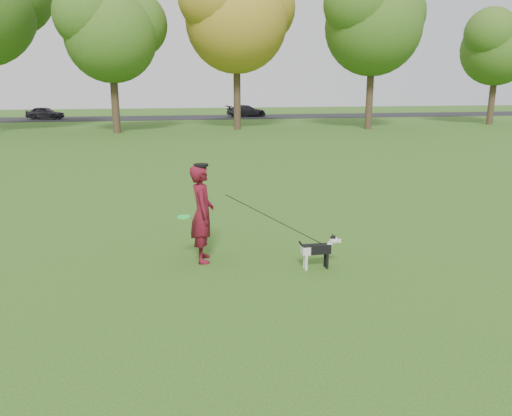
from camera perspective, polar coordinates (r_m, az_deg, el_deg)
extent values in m
plane|color=#285116|center=(8.61, 0.56, -6.51)|extent=(120.00, 120.00, 0.00)
cube|color=black|center=(48.01, -9.63, 10.14)|extent=(120.00, 7.00, 0.02)
imported|color=#540C15|center=(8.61, -6.17, -0.64)|extent=(0.44, 0.64, 1.70)
cube|color=black|center=(8.40, 6.90, -4.69)|extent=(0.48, 0.15, 0.16)
cube|color=silver|center=(8.35, 5.71, -4.84)|extent=(0.13, 0.15, 0.14)
cylinder|color=silver|center=(8.37, 5.78, -6.25)|extent=(0.05, 0.05, 0.26)
cylinder|color=silver|center=(8.46, 5.57, -6.01)|extent=(0.05, 0.05, 0.26)
cylinder|color=black|center=(8.48, 8.14, -6.05)|extent=(0.05, 0.05, 0.26)
cylinder|color=black|center=(8.57, 7.91, -5.82)|extent=(0.05, 0.05, 0.26)
cylinder|color=silver|center=(8.45, 8.29, -4.33)|extent=(0.16, 0.10, 0.17)
sphere|color=silver|center=(8.45, 8.87, -3.67)|extent=(0.15, 0.15, 0.15)
sphere|color=black|center=(8.44, 8.83, -3.48)|extent=(0.11, 0.11, 0.11)
cube|color=silver|center=(8.48, 9.37, -3.72)|extent=(0.10, 0.06, 0.05)
sphere|color=black|center=(8.50, 9.70, -3.70)|extent=(0.03, 0.03, 0.03)
cone|color=black|center=(8.39, 8.93, -3.27)|extent=(0.05, 0.05, 0.06)
cone|color=black|center=(8.46, 8.75, -3.12)|extent=(0.05, 0.05, 0.06)
cylinder|color=black|center=(8.31, 5.40, -4.45)|extent=(0.17, 0.03, 0.22)
cylinder|color=black|center=(8.43, 7.99, -4.31)|extent=(0.10, 0.10, 0.02)
imported|color=black|center=(48.86, -22.96, 9.98)|extent=(3.45, 2.07, 1.10)
imported|color=black|center=(48.75, -1.11, 11.05)|extent=(3.99, 2.09, 1.10)
cylinder|color=#1EF041|center=(8.51, -8.22, -1.02)|extent=(0.23, 0.23, 0.02)
cylinder|color=black|center=(8.44, -6.31, 4.90)|extent=(0.25, 0.25, 0.04)
cylinder|color=#38281C|center=(33.48, -15.82, 11.85)|extent=(0.48, 0.48, 4.20)
sphere|color=#426B1E|center=(33.64, -16.33, 19.24)|extent=(5.60, 5.60, 5.60)
cylinder|color=#38281C|center=(34.86, -2.18, 13.10)|extent=(0.48, 0.48, 5.04)
sphere|color=#A58426|center=(35.17, -2.26, 21.62)|extent=(6.72, 6.72, 6.72)
cylinder|color=#38281C|center=(36.03, 12.86, 12.63)|extent=(0.48, 0.48, 4.83)
sphere|color=#426B1E|center=(36.29, 13.31, 20.53)|extent=(6.44, 6.44, 6.44)
cylinder|color=#38281C|center=(43.34, 25.36, 11.27)|extent=(0.48, 0.48, 3.99)
sphere|color=#426B1E|center=(43.44, 25.95, 16.69)|extent=(5.32, 5.32, 5.32)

